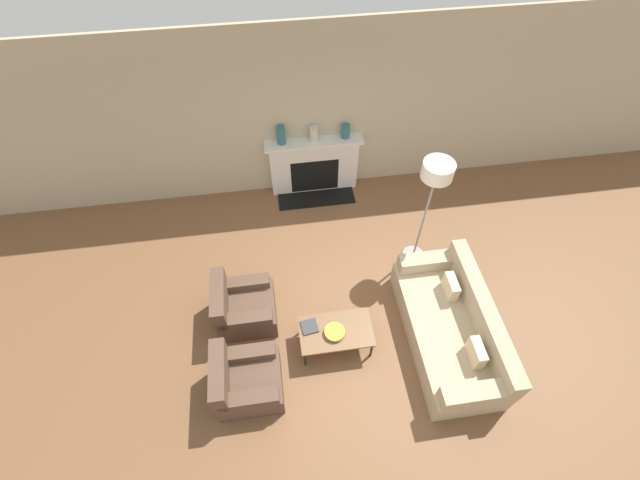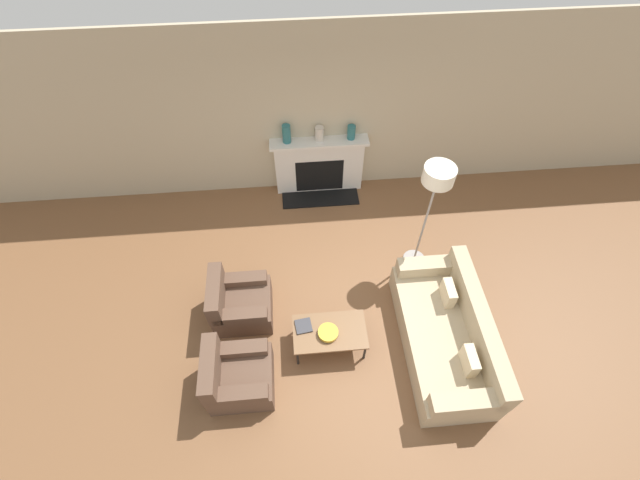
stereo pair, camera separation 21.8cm
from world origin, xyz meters
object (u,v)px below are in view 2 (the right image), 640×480
(book, at_px, (304,326))
(mantel_vase_center_right, at_px, (351,132))
(armchair_far, at_px, (239,303))
(floor_lamp, at_px, (436,185))
(mantel_vase_left, at_px, (287,134))
(mantel_vase_center_left, at_px, (319,134))
(couch, at_px, (447,334))
(coffee_table, at_px, (330,332))
(fireplace, at_px, (319,166))
(bowl, at_px, (328,333))
(armchair_near, at_px, (236,376))

(book, height_order, mantel_vase_center_right, mantel_vase_center_right)
(armchair_far, bearing_deg, floor_lamp, -75.10)
(book, xyz_separation_m, mantel_vase_left, (-0.06, 2.90, 0.81))
(armchair_far, xyz_separation_m, mantel_vase_center_left, (1.32, 2.42, 0.90))
(couch, height_order, coffee_table, couch)
(fireplace, height_order, mantel_vase_left, mantel_vase_left)
(mantel_vase_left, distance_m, mantel_vase_center_right, 1.02)
(coffee_table, bearing_deg, couch, -4.96)
(bowl, height_order, mantel_vase_center_left, mantel_vase_center_left)
(armchair_far, distance_m, mantel_vase_center_right, 3.16)
(couch, bearing_deg, mantel_vase_center_right, -163.97)
(armchair_near, xyz_separation_m, floor_lamp, (2.66, 1.73, 1.34))
(couch, bearing_deg, mantel_vase_center_left, -155.80)
(bowl, distance_m, book, 0.34)
(coffee_table, height_order, floor_lamp, floor_lamp)
(armchair_near, xyz_separation_m, book, (0.87, 0.55, 0.12))
(armchair_far, height_order, mantel_vase_center_left, mantel_vase_center_left)
(couch, height_order, mantel_vase_left, mantel_vase_left)
(mantel_vase_left, bearing_deg, armchair_far, -108.50)
(armchair_far, relative_size, book, 3.42)
(fireplace, bearing_deg, mantel_vase_center_left, 67.34)
(armchair_near, relative_size, mantel_vase_center_right, 3.43)
(coffee_table, bearing_deg, armchair_far, 154.31)
(armchair_far, xyz_separation_m, mantel_vase_center_right, (1.83, 2.42, 0.89))
(fireplace, relative_size, coffee_table, 1.68)
(armchair_near, relative_size, bowl, 3.01)
(fireplace, height_order, armchair_near, fireplace)
(fireplace, bearing_deg, armchair_far, -118.74)
(floor_lamp, bearing_deg, couch, -86.98)
(bowl, relative_size, floor_lamp, 0.14)
(couch, distance_m, armchair_near, 2.75)
(floor_lamp, distance_m, mantel_vase_left, 2.55)
(floor_lamp, xyz_separation_m, mantel_vase_center_left, (-1.33, 1.71, -0.44))
(armchair_far, distance_m, mantel_vase_center_left, 2.90)
(book, bearing_deg, mantel_vase_center_left, 73.30)
(bowl, distance_m, mantel_vase_center_right, 3.19)
(bowl, bearing_deg, mantel_vase_center_left, 87.16)
(bowl, bearing_deg, floor_lamp, 41.68)
(couch, xyz_separation_m, mantel_vase_left, (-1.92, 3.13, 0.92))
(floor_lamp, relative_size, mantel_vase_center_left, 7.78)
(armchair_near, xyz_separation_m, mantel_vase_center_right, (1.83, 3.44, 0.89))
(coffee_table, xyz_separation_m, mantel_vase_left, (-0.39, 3.00, 0.86))
(fireplace, bearing_deg, book, -98.88)
(coffee_table, xyz_separation_m, mantel_vase_center_right, (0.63, 3.00, 0.82))
(mantel_vase_center_right, bearing_deg, mantel_vase_left, 180.00)
(mantel_vase_left, relative_size, mantel_vase_center_left, 1.25)
(couch, relative_size, book, 9.00)
(mantel_vase_center_left, xyz_separation_m, mantel_vase_center_right, (0.51, 0.00, -0.01))
(armchair_near, height_order, floor_lamp, floor_lamp)
(floor_lamp, bearing_deg, mantel_vase_left, 137.17)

